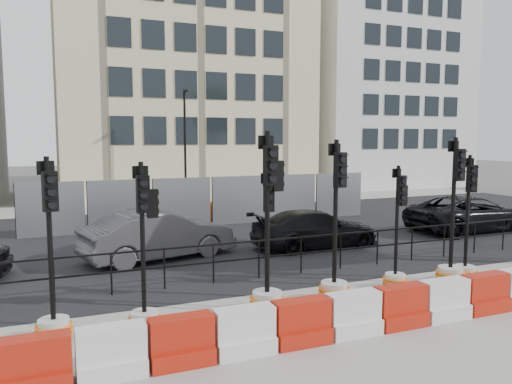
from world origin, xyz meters
name	(u,v)px	position (x,y,z in m)	size (l,w,h in m)	color
ground	(324,287)	(0.00, 0.00, 0.00)	(120.00, 120.00, 0.00)	#51514C
sidewalk_near	(407,330)	(0.00, -3.00, 0.01)	(40.00, 6.00, 0.02)	gray
road	(228,234)	(0.00, 7.00, 0.01)	(40.00, 14.00, 0.03)	black
sidewalk_far	(172,205)	(0.00, 16.00, 0.01)	(40.00, 4.00, 0.02)	gray
building_cream	(179,53)	(2.00, 21.99, 9.00)	(15.00, 10.06, 18.00)	beige
building_white	(373,79)	(17.00, 21.99, 8.00)	(12.00, 9.06, 16.00)	silver
kerb_railing	(301,248)	(0.00, 1.20, 0.69)	(18.00, 0.04, 1.00)	black
heras_fencing	(205,207)	(-0.01, 9.80, 0.68)	(14.33, 1.72, 2.00)	gray
lamp_post_far	(185,145)	(0.50, 14.98, 3.22)	(0.12, 0.56, 6.00)	black
barrier_row	(400,308)	(0.00, -2.80, 0.37)	(13.60, 0.50, 0.80)	red
traffic_signal_a	(53,304)	(-6.03, -0.99, 0.67)	(0.64, 0.64, 3.24)	#B9B9B5
traffic_signal_b	(145,292)	(-4.47, -1.18, 0.75)	(0.62, 0.62, 3.13)	#B9B9B5
traffic_signal_c	(268,281)	(-1.92, -0.96, 0.60)	(0.57, 0.57, 2.91)	#B9B9B5
traffic_signal_d	(268,271)	(-1.99, -1.14, 0.88)	(0.73, 0.73, 3.69)	#B9B9B5
traffic_signal_e	(335,269)	(-0.35, -1.03, 0.73)	(0.69, 0.69, 3.52)	#B9B9B5
traffic_signal_f	(396,260)	(1.49, -0.78, 0.70)	(0.57, 0.57, 2.92)	#B9B9B5
traffic_signal_g	(451,255)	(2.92, -1.03, 0.74)	(0.70, 0.70, 3.57)	#B9B9B5
traffic_signal_h	(466,255)	(3.48, -0.93, 0.65)	(0.62, 0.62, 3.14)	#B9B9B5
car_b	(159,235)	(-3.11, 4.22, 0.73)	(4.68, 2.56, 1.46)	#424246
car_c	(315,229)	(1.90, 3.84, 0.62)	(4.29, 1.81, 1.24)	black
car_d	(470,214)	(8.73, 4.04, 0.69)	(5.00, 2.31, 1.39)	black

